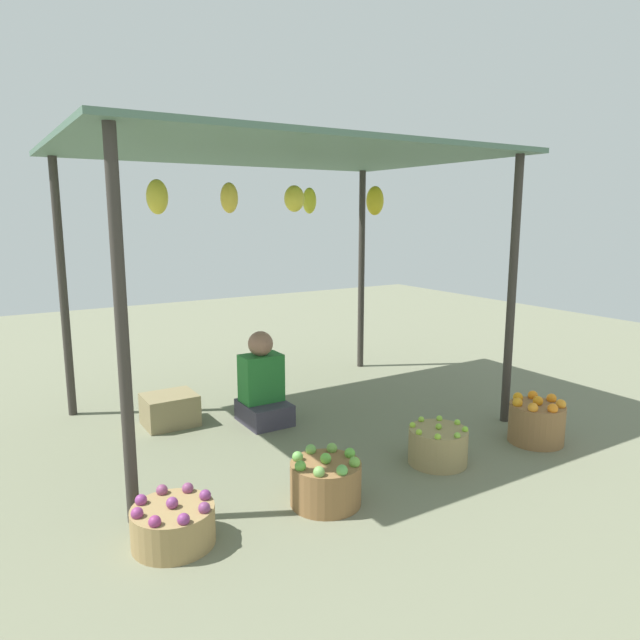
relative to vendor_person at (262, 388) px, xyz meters
name	(u,v)px	position (x,y,z in m)	size (l,w,h in m)	color
ground_plane	(285,417)	(0.21, -0.01, -0.30)	(14.00, 14.00, 0.00)	#72745B
market_stall_structure	(282,171)	(0.21, -0.01, 1.78)	(3.41, 2.41, 2.24)	#38332D
vendor_person	(262,388)	(0.00, 0.00, 0.00)	(0.36, 0.44, 0.78)	#3A3745
basket_purple_onions	(173,524)	(-1.22, -1.41, -0.19)	(0.44, 0.44, 0.27)	#9C7F4F
basket_green_apples	(326,482)	(-0.30, -1.47, -0.16)	(0.43, 0.43, 0.32)	olive
basket_limes	(438,446)	(0.69, -1.39, -0.17)	(0.41, 0.41, 0.29)	#9A8456
basket_oranges	(536,422)	(1.60, -1.51, -0.14)	(0.42, 0.42, 0.37)	olive
wooden_crate_near_vendor	(170,410)	(-0.69, 0.35, -0.17)	(0.42, 0.36, 0.26)	#867650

